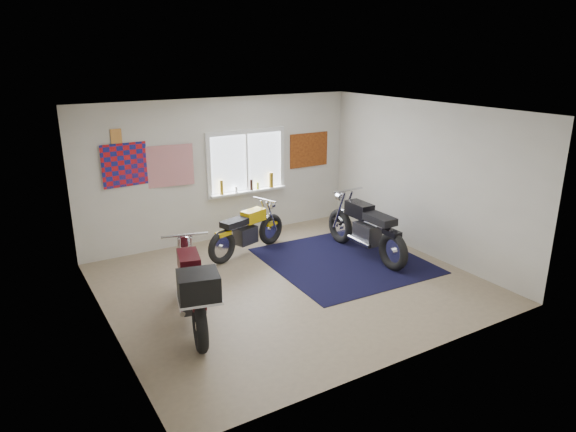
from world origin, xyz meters
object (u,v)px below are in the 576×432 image
black_chrome_bike (365,230)px  maroon_tourer (193,289)px  yellow_triumph (247,232)px  navy_rug (344,260)px

black_chrome_bike → maroon_tourer: (-3.54, -0.84, 0.08)m
yellow_triumph → navy_rug: bearing=-61.5°
navy_rug → yellow_triumph: yellow_triumph is taller
black_chrome_bike → navy_rug: bearing=92.9°
yellow_triumph → maroon_tourer: 2.70m
yellow_triumph → black_chrome_bike: bearing=-52.3°
navy_rug → maroon_tourer: (-3.07, -0.82, 0.56)m
yellow_triumph → maroon_tourer: (-1.79, -2.02, 0.16)m
maroon_tourer → navy_rug: bearing=-61.2°
yellow_triumph → maroon_tourer: maroon_tourer is taller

